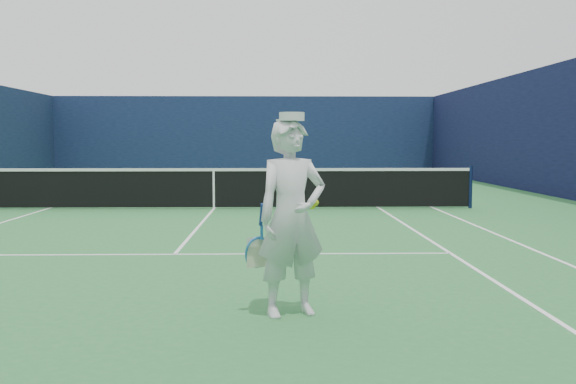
{
  "coord_description": "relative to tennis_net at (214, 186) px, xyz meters",
  "views": [
    {
      "loc": [
        1.45,
        -15.83,
        1.69
      ],
      "look_at": [
        1.64,
        -8.22,
        1.08
      ],
      "focal_mm": 40.0,
      "sensor_mm": 36.0,
      "label": 1
    }
  ],
  "objects": [
    {
      "name": "ground",
      "position": [
        0.0,
        0.0,
        -0.55
      ],
      "size": [
        80.0,
        80.0,
        0.0
      ],
      "primitive_type": "plane",
      "color": "#2A6F35",
      "rests_on": "ground"
    },
    {
      "name": "tennis_player",
      "position": [
        1.64,
        -9.72,
        0.4
      ],
      "size": [
        0.89,
        0.67,
        1.96
      ],
      "rotation": [
        0.0,
        0.0,
        0.37
      ],
      "color": "silver",
      "rests_on": "ground"
    },
    {
      "name": "tennis_net",
      "position": [
        0.0,
        0.0,
        0.0
      ],
      "size": [
        12.88,
        0.09,
        1.07
      ],
      "color": "#141E4C",
      "rests_on": "ground"
    },
    {
      "name": "windscreen_fence",
      "position": [
        0.0,
        0.0,
        1.45
      ],
      "size": [
        20.12,
        36.12,
        4.0
      ],
      "color": "#101B3A",
      "rests_on": "ground"
    },
    {
      "name": "court_markings",
      "position": [
        0.0,
        0.0,
        -0.55
      ],
      "size": [
        11.03,
        23.83,
        0.01
      ],
      "color": "white",
      "rests_on": "ground"
    }
  ]
}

